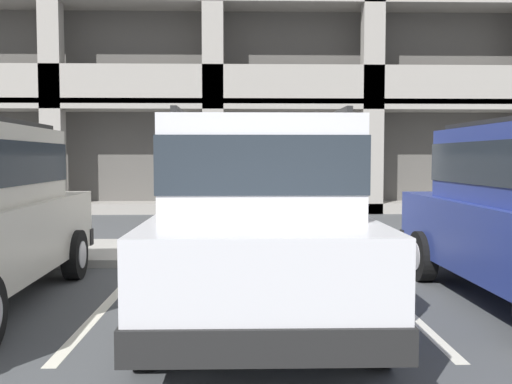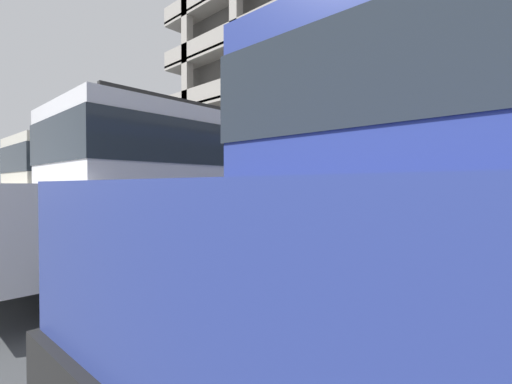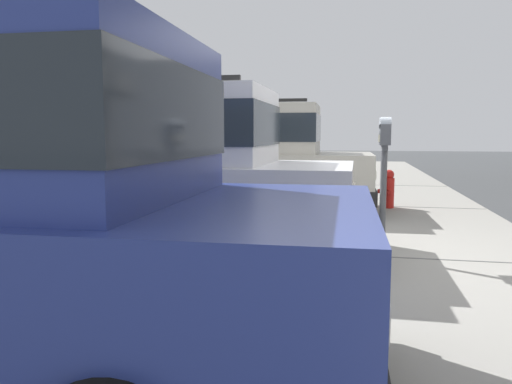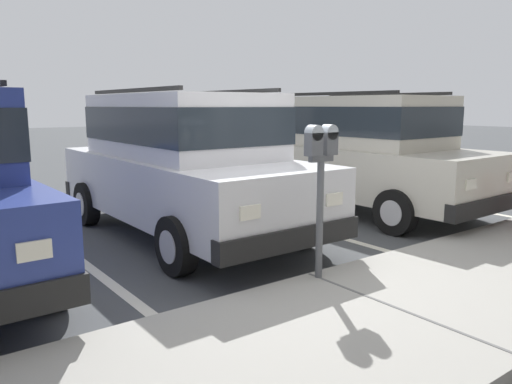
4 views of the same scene
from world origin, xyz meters
The scene contains 9 objects.
ground_plane centered at (0.00, 0.00, -0.05)m, with size 80.00×80.00×0.10m.
sidewalk centered at (0.00, 1.30, 0.06)m, with size 40.00×2.20×0.12m.
parking_stall_lines centered at (1.62, -1.40, 0.00)m, with size 13.07×4.80×0.01m.
silver_suv centered at (0.04, -2.35, 1.09)m, with size 2.03×4.78×2.03m.
red_sedan centered at (-3.22, -2.04, 1.09)m, with size 2.11×4.83×2.03m.
dark_hatchback centered at (3.19, -2.23, 1.09)m, with size 2.08×4.81×2.03m.
parking_meter_near centered at (-0.01, 0.35, 1.25)m, with size 0.35×0.12×1.52m.
parking_garage centered at (-0.93, 13.49, 7.53)m, with size 32.00×10.00×16.25m.
fire_hydrant centered at (-3.83, 0.65, 0.46)m, with size 0.30×0.30×0.70m.
Camera 2 is at (3.79, -4.95, 1.11)m, focal length 24.00 mm.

